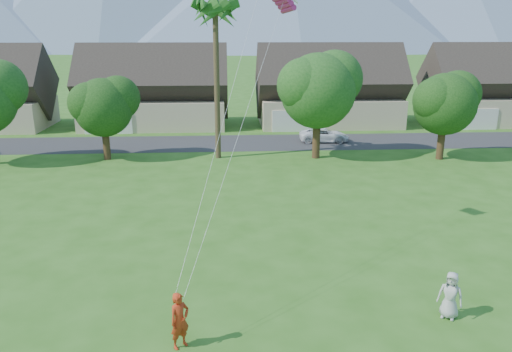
{
  "coord_description": "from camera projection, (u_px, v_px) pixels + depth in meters",
  "views": [
    {
      "loc": [
        -1.28,
        -11.45,
        10.1
      ],
      "look_at": [
        0.0,
        10.0,
        3.8
      ],
      "focal_mm": 35.0,
      "sensor_mm": 36.0,
      "label": 1
    }
  ],
  "objects": [
    {
      "name": "street",
      "position": [
        241.0,
        143.0,
        46.45
      ],
      "size": [
        90.0,
        7.0,
        0.01
      ],
      "primitive_type": "cube",
      "color": "#2D2D30",
      "rests_on": "ground"
    },
    {
      "name": "kite_flyer",
      "position": [
        180.0,
        321.0,
        16.29
      ],
      "size": [
        0.85,
        0.82,
        1.95
      ],
      "primitive_type": "imported",
      "rotation": [
        0.0,
        0.0,
        0.7
      ],
      "color": "#B83215",
      "rests_on": "ground"
    },
    {
      "name": "watcher",
      "position": [
        450.0,
        295.0,
        18.01
      ],
      "size": [
        1.05,
        0.96,
        1.79
      ],
      "primitive_type": "imported",
      "rotation": [
        0.0,
        0.0,
        -0.59
      ],
      "color": "#B0B0AC",
      "rests_on": "ground"
    },
    {
      "name": "parked_car",
      "position": [
        324.0,
        135.0,
        46.72
      ],
      "size": [
        4.68,
        2.3,
        1.28
      ],
      "primitive_type": "imported",
      "rotation": [
        0.0,
        0.0,
        1.53
      ],
      "color": "white",
      "rests_on": "ground"
    },
    {
      "name": "houses_row",
      "position": [
        242.0,
        94.0,
        54.13
      ],
      "size": [
        72.75,
        8.19,
        8.86
      ],
      "color": "beige",
      "rests_on": "ground"
    },
    {
      "name": "tree_row",
      "position": [
        228.0,
        99.0,
        39.19
      ],
      "size": [
        62.27,
        6.67,
        8.45
      ],
      "color": "#47301C",
      "rests_on": "ground"
    },
    {
      "name": "fan_palm",
      "position": [
        215.0,
        7.0,
        37.75
      ],
      "size": [
        3.0,
        3.0,
        13.8
      ],
      "color": "#4C3D26",
      "rests_on": "ground"
    }
  ]
}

